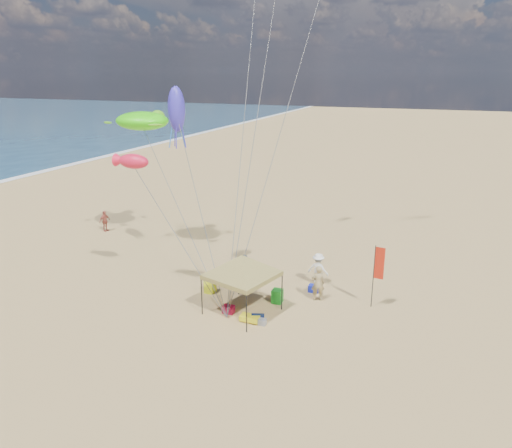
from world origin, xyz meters
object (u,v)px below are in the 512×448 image
(feather_flag, at_px, (378,267))
(person_far_a, at_px, (105,221))
(chair_green, at_px, (277,296))
(chair_yellow, at_px, (210,286))
(person_near_a, at_px, (318,283))
(cooler_red, at_px, (229,309))
(person_near_b, at_px, (245,271))
(beach_cart, at_px, (250,318))
(person_near_c, at_px, (318,269))
(canopy_tent, at_px, (242,257))
(cooler_blue, at_px, (314,289))

(feather_flag, relative_size, person_far_a, 2.10)
(chair_green, relative_size, chair_yellow, 1.00)
(chair_green, height_order, person_near_a, person_near_a)
(cooler_red, distance_m, person_near_b, 3.14)
(chair_yellow, relative_size, person_far_a, 0.46)
(beach_cart, xyz_separation_m, person_near_c, (1.85, 5.25, 0.69))
(feather_flag, bearing_deg, chair_green, -164.53)
(chair_yellow, relative_size, beach_cart, 0.78)
(beach_cart, bearing_deg, person_far_a, 150.40)
(chair_green, bearing_deg, beach_cart, -102.55)
(cooler_red, height_order, chair_green, chair_green)
(person_near_b, xyz_separation_m, person_far_a, (-13.19, 4.99, -0.15))
(chair_green, bearing_deg, chair_yellow, -176.77)
(cooler_red, xyz_separation_m, person_far_a, (-13.59, 8.02, 0.58))
(canopy_tent, relative_size, cooler_red, 9.84)
(person_near_a, bearing_deg, beach_cart, 33.48)
(chair_yellow, bearing_deg, person_near_b, 42.36)
(cooler_red, height_order, person_near_c, person_near_c)
(person_far_a, bearing_deg, cooler_red, -107.11)
(beach_cart, bearing_deg, cooler_red, 161.39)
(person_far_a, bearing_deg, person_near_a, -93.02)
(feather_flag, xyz_separation_m, person_near_c, (-3.32, 1.62, -1.26))
(canopy_tent, xyz_separation_m, chair_green, (1.24, 1.56, -2.49))
(cooler_red, xyz_separation_m, person_near_a, (3.63, 2.93, 0.74))
(cooler_red, bearing_deg, chair_green, 46.32)
(chair_green, bearing_deg, canopy_tent, -128.61)
(cooler_red, bearing_deg, feather_flag, 26.28)
(feather_flag, xyz_separation_m, cooler_red, (-6.46, -3.19, -1.96))
(cooler_blue, distance_m, chair_yellow, 5.47)
(beach_cart, bearing_deg, person_near_b, 116.07)
(person_near_b, bearing_deg, cooler_red, -130.60)
(cooler_red, distance_m, beach_cart, 1.37)
(chair_green, distance_m, person_near_c, 3.24)
(person_near_b, distance_m, person_near_c, 3.97)
(cooler_blue, bearing_deg, person_far_a, 165.81)
(cooler_red, bearing_deg, beach_cart, -18.61)
(canopy_tent, height_order, cooler_blue, canopy_tent)
(cooler_red, relative_size, person_near_a, 0.29)
(cooler_blue, distance_m, chair_green, 2.33)
(chair_yellow, height_order, person_near_c, person_near_c)
(person_near_c, bearing_deg, person_near_a, 108.99)
(cooler_blue, distance_m, person_far_a, 17.33)
(person_near_c, xyz_separation_m, person_far_a, (-16.73, 3.20, -0.12))
(canopy_tent, xyz_separation_m, person_near_c, (2.57, 4.46, -1.95))
(cooler_blue, relative_size, beach_cart, 0.60)
(feather_flag, height_order, person_near_a, feather_flag)
(cooler_blue, bearing_deg, chair_yellow, -157.73)
(cooler_blue, height_order, person_near_c, person_near_c)
(cooler_red, xyz_separation_m, person_near_c, (3.15, 4.81, 0.70))
(person_near_a, distance_m, person_near_b, 4.02)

